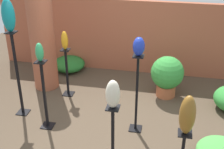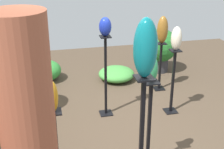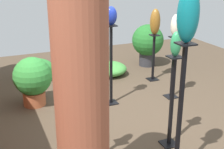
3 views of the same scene
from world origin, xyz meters
name	(u,v)px [view 1 (image 1 of 3)]	position (x,y,z in m)	size (l,w,h in m)	color
ground_plane	(103,129)	(0.00, 0.00, 0.00)	(8.00, 8.00, 0.00)	#4C3D2D
brick_wall_back	(126,36)	(0.00, 2.26, 0.79)	(5.60, 0.12, 1.58)	#9E5138
brick_pillar	(42,37)	(-1.44, 1.20, 1.05)	(0.48, 0.48, 2.10)	#9E5138
pedestal_ivory	(113,145)	(0.35, -0.93, 0.48)	(0.20, 0.20, 1.06)	black
pedestal_jade	(45,98)	(-0.91, -0.09, 0.54)	(0.20, 0.20, 1.17)	black
pedestal_teal	(18,78)	(-1.48, 0.19, 0.69)	(0.20, 0.20, 1.49)	black
pedestal_cobalt	(137,97)	(0.52, 0.11, 0.60)	(0.20, 0.20, 1.30)	black
pedestal_amber	(67,75)	(-0.91, 0.96, 0.42)	(0.20, 0.20, 0.94)	black
art_vase_ivory	(113,94)	(0.35, -0.93, 1.24)	(0.17, 0.16, 0.36)	beige
art_vase_bronze	(187,115)	(1.20, -1.06, 1.15)	(0.18, 0.20, 0.49)	brown
art_vase_jade	(40,52)	(-0.91, -0.09, 1.32)	(0.12, 0.13, 0.29)	#2D9356
art_vase_teal	(8,15)	(-1.48, 0.19, 1.75)	(0.20, 0.21, 0.52)	#0F727A
art_vase_cobalt	(139,46)	(0.52, 0.11, 1.44)	(0.17, 0.18, 0.28)	#192D9E
art_vase_amber	(65,40)	(-0.91, 0.96, 1.11)	(0.12, 0.11, 0.35)	orange
potted_plant_front_right	(167,75)	(0.94, 1.29, 0.45)	(0.62, 0.62, 0.80)	#B25B38
foliage_bed_center	(69,64)	(-1.22, 1.97, 0.16)	(0.70, 0.68, 0.32)	#236B28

